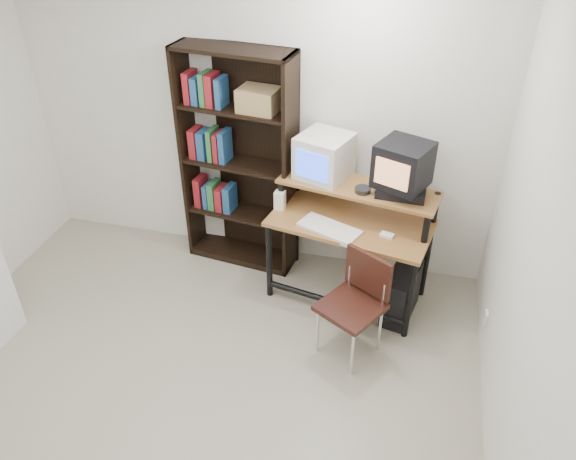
% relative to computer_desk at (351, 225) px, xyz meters
% --- Properties ---
extents(floor, '(4.00, 4.00, 0.01)m').
position_rel_computer_desk_xyz_m(floor, '(-0.92, -1.54, -0.70)').
color(floor, '#9E9883').
rests_on(floor, ground).
extents(ceiling, '(4.00, 4.00, 0.01)m').
position_rel_computer_desk_xyz_m(ceiling, '(-0.92, -1.54, 1.91)').
color(ceiling, white).
rests_on(ceiling, back_wall).
extents(back_wall, '(4.00, 0.01, 2.60)m').
position_rel_computer_desk_xyz_m(back_wall, '(-0.92, 0.46, 0.61)').
color(back_wall, silver).
rests_on(back_wall, floor).
extents(right_wall, '(0.01, 4.00, 2.60)m').
position_rel_computer_desk_xyz_m(right_wall, '(1.08, -1.54, 0.61)').
color(right_wall, silver).
rests_on(right_wall, floor).
extents(computer_desk, '(1.33, 0.83, 0.98)m').
position_rel_computer_desk_xyz_m(computer_desk, '(0.00, 0.00, 0.00)').
color(computer_desk, '#996432').
rests_on(computer_desk, floor).
extents(crt_monitor, '(0.47, 0.47, 0.35)m').
position_rel_computer_desk_xyz_m(crt_monitor, '(-0.27, 0.20, 0.45)').
color(crt_monitor, silver).
rests_on(crt_monitor, computer_desk).
extents(vcr, '(0.37, 0.27, 0.08)m').
position_rel_computer_desk_xyz_m(vcr, '(0.34, 0.06, 0.32)').
color(vcr, black).
rests_on(vcr, computer_desk).
extents(crt_tv, '(0.46, 0.45, 0.33)m').
position_rel_computer_desk_xyz_m(crt_tv, '(0.33, 0.08, 0.52)').
color(crt_tv, black).
rests_on(crt_tv, vcr).
extents(cd_spindle, '(0.14, 0.14, 0.05)m').
position_rel_computer_desk_xyz_m(cd_spindle, '(0.06, 0.02, 0.30)').
color(cd_spindle, '#26262B').
rests_on(cd_spindle, computer_desk).
extents(keyboard, '(0.51, 0.37, 0.03)m').
position_rel_computer_desk_xyz_m(keyboard, '(-0.14, -0.17, 0.05)').
color(keyboard, silver).
rests_on(keyboard, computer_desk).
extents(mousepad, '(0.25, 0.21, 0.01)m').
position_rel_computer_desk_xyz_m(mousepad, '(0.28, -0.16, 0.03)').
color(mousepad, black).
rests_on(mousepad, computer_desk).
extents(mouse, '(0.11, 0.08, 0.03)m').
position_rel_computer_desk_xyz_m(mouse, '(0.29, -0.16, 0.05)').
color(mouse, white).
rests_on(mouse, mousepad).
extents(desk_speaker, '(0.08, 0.08, 0.17)m').
position_rel_computer_desk_xyz_m(desk_speaker, '(-0.58, 0.02, 0.11)').
color(desk_speaker, silver).
rests_on(desk_speaker, computer_desk).
extents(pc_tower, '(0.29, 0.48, 0.42)m').
position_rel_computer_desk_xyz_m(pc_tower, '(0.45, -0.15, -0.48)').
color(pc_tower, black).
rests_on(pc_tower, floor).
extents(school_chair, '(0.54, 0.54, 0.80)m').
position_rel_computer_desk_xyz_m(school_chair, '(0.15, -0.60, -0.20)').
color(school_chair, black).
rests_on(school_chair, floor).
extents(bookshelf, '(0.99, 0.43, 1.91)m').
position_rel_computer_desk_xyz_m(bookshelf, '(-1.01, 0.32, 0.28)').
color(bookshelf, black).
rests_on(bookshelf, floor).
extents(wall_outlet, '(0.02, 0.08, 0.12)m').
position_rel_computer_desk_xyz_m(wall_outlet, '(1.07, -0.39, -0.39)').
color(wall_outlet, beige).
rests_on(wall_outlet, right_wall).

